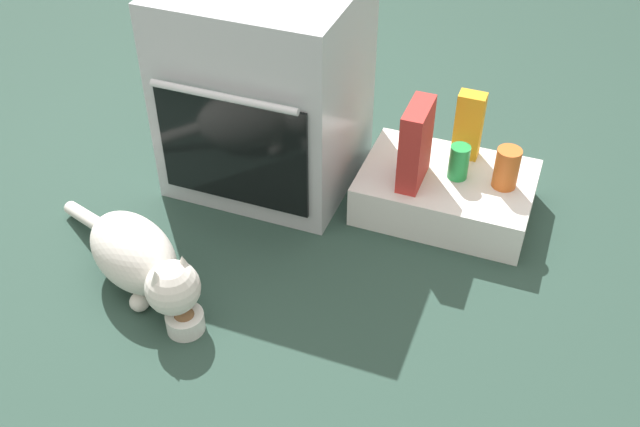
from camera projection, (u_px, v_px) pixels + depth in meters
ground at (218, 235)px, 2.48m from camera, size 8.00×8.00×0.00m
oven at (266, 87)px, 2.52m from camera, size 0.61×0.58×0.72m
pantry_cabinet at (446, 192)px, 2.54m from camera, size 0.57×0.40×0.15m
food_bowl at (185, 320)px, 2.14m from camera, size 0.11×0.11×0.08m
cat at (140, 259)px, 2.21m from camera, size 0.68×0.41×0.23m
juice_carton at (469, 125)px, 2.50m from camera, size 0.09×0.06×0.24m
cereal_box at (416, 144)px, 2.38m from camera, size 0.07×0.18×0.28m
sauce_jar at (507, 168)px, 2.40m from camera, size 0.08×0.08×0.14m
soda_can at (459, 162)px, 2.44m from camera, size 0.07×0.07×0.12m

